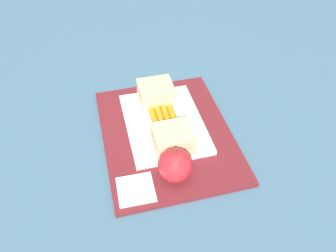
% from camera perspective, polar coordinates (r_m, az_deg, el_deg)
% --- Properties ---
extents(ground_plane, '(2.40, 2.40, 0.00)m').
position_cam_1_polar(ground_plane, '(0.77, -0.23, -1.61)').
color(ground_plane, '#42667A').
extents(lunchbag_mat, '(0.36, 0.28, 0.01)m').
position_cam_1_polar(lunchbag_mat, '(0.77, -0.23, -1.35)').
color(lunchbag_mat, maroon).
rests_on(lunchbag_mat, ground_plane).
extents(food_tray, '(0.23, 0.17, 0.01)m').
position_cam_1_polar(food_tray, '(0.78, -0.68, 0.49)').
color(food_tray, white).
rests_on(food_tray, lunchbag_mat).
extents(sandwich_half_left, '(0.07, 0.08, 0.04)m').
position_cam_1_polar(sandwich_half_left, '(0.82, -2.00, 5.56)').
color(sandwich_half_left, '#DBC189').
rests_on(sandwich_half_left, food_tray).
extents(sandwich_half_right, '(0.07, 0.08, 0.04)m').
position_cam_1_polar(sandwich_half_right, '(0.71, 0.81, -2.10)').
color(sandwich_half_right, '#DBC189').
rests_on(sandwich_half_right, food_tray).
extents(carrot_sticks_bundle, '(0.08, 0.06, 0.02)m').
position_cam_1_polar(carrot_sticks_bundle, '(0.77, -0.64, 1.16)').
color(carrot_sticks_bundle, orange).
rests_on(carrot_sticks_bundle, food_tray).
extents(apple, '(0.07, 0.07, 0.08)m').
position_cam_1_polar(apple, '(0.66, 1.21, -6.50)').
color(apple, red).
rests_on(apple, lunchbag_mat).
extents(paper_napkin, '(0.07, 0.07, 0.00)m').
position_cam_1_polar(paper_napkin, '(0.67, -5.34, -10.40)').
color(paper_napkin, white).
rests_on(paper_napkin, lunchbag_mat).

